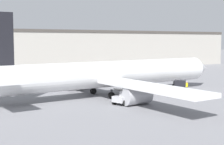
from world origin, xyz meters
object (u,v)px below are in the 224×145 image
(ground_crew_worker, at_px, (187,86))
(belt_loader_truck, at_px, (127,95))
(airplane, at_px, (106,75))
(baggage_tug, at_px, (180,89))

(ground_crew_worker, distance_m, belt_loader_truck, 13.19)
(ground_crew_worker, bearing_deg, airplane, -111.67)
(airplane, bearing_deg, ground_crew_worker, -18.35)
(ground_crew_worker, height_order, belt_loader_truck, belt_loader_truck)
(ground_crew_worker, height_order, baggage_tug, baggage_tug)
(belt_loader_truck, bearing_deg, airplane, 64.93)
(airplane, distance_m, baggage_tug, 10.47)
(airplane, height_order, baggage_tug, airplane)
(ground_crew_worker, bearing_deg, baggage_tug, -63.50)
(ground_crew_worker, distance_m, baggage_tug, 4.00)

